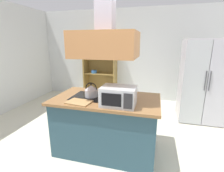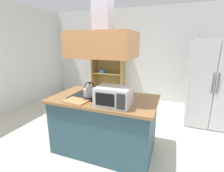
% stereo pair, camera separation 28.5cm
% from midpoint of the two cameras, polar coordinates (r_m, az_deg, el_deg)
% --- Properties ---
extents(ground_plane, '(7.80, 7.80, 0.00)m').
position_cam_midpoint_polar(ground_plane, '(2.84, -0.36, -22.77)').
color(ground_plane, beige).
extents(wall_back, '(6.00, 0.12, 2.70)m').
position_cam_midpoint_polar(wall_back, '(5.17, 11.92, 10.32)').
color(wall_back, silver).
rests_on(wall_back, ground).
extents(kitchen_island, '(1.62, 0.92, 0.90)m').
position_cam_midpoint_polar(kitchen_island, '(2.74, 0.37, -12.96)').
color(kitchen_island, '#284855').
rests_on(kitchen_island, ground).
extents(range_hood, '(0.90, 0.70, 1.18)m').
position_cam_midpoint_polar(range_hood, '(2.42, 0.43, 16.48)').
color(range_hood, '#BA7A47').
extents(refrigerator, '(0.90, 0.77, 1.80)m').
position_cam_midpoint_polar(refrigerator, '(4.09, 32.71, 0.76)').
color(refrigerator, '#B9B2BA').
rests_on(refrigerator, ground).
extents(dish_cabinet, '(1.02, 0.40, 1.94)m').
position_cam_midpoint_polar(dish_cabinet, '(5.28, 0.33, 5.37)').
color(dish_cabinet, olive).
rests_on(dish_cabinet, ground).
extents(kettle, '(0.20, 0.20, 0.23)m').
position_cam_midpoint_polar(kettle, '(2.62, -4.59, -1.48)').
color(kettle, '#B3B6C0').
rests_on(kettle, kitchen_island).
extents(cutting_board, '(0.37, 0.28, 0.02)m').
position_cam_midpoint_polar(cutting_board, '(2.42, -9.04, -5.16)').
color(cutting_board, '#A47D4C').
rests_on(cutting_board, kitchen_island).
extents(microwave, '(0.46, 0.35, 0.26)m').
position_cam_midpoint_polar(microwave, '(2.22, 4.23, -3.60)').
color(microwave, '#B7BABF').
rests_on(microwave, kitchen_island).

